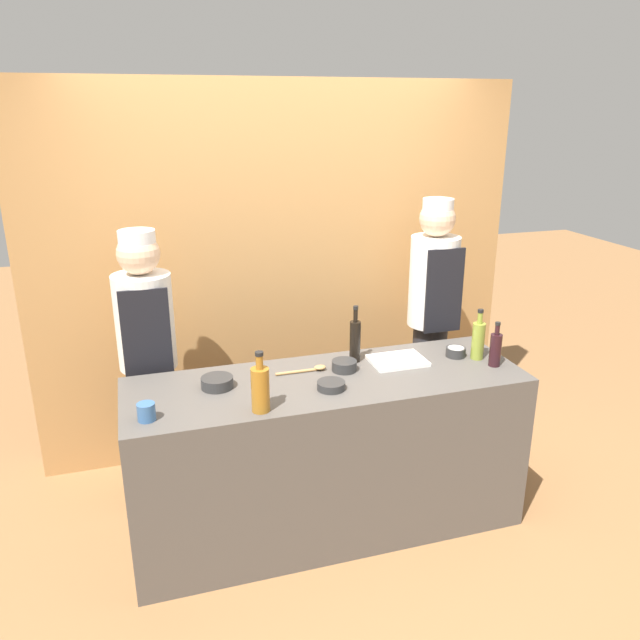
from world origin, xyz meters
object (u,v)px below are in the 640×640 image
at_px(bottle_wine, 495,349).
at_px(cup_blue, 146,412).
at_px(sauce_bowl_white, 456,351).
at_px(chef_left, 148,357).
at_px(wooden_spoon, 309,369).
at_px(bottle_amber, 260,388).
at_px(chef_right, 431,318).
at_px(cutting_board, 397,361).
at_px(sauce_bowl_brown, 331,385).
at_px(bottle_oil, 478,340).
at_px(bottle_soy, 355,340).
at_px(sauce_bowl_red, 217,382).
at_px(sauce_bowl_green, 344,365).

height_order(bottle_wine, cup_blue, bottle_wine).
bearing_deg(bottle_wine, sauce_bowl_white, 126.95).
height_order(sauce_bowl_white, chef_left, chef_left).
relative_size(wooden_spoon, chef_left, 0.17).
relative_size(sauce_bowl_white, bottle_amber, 0.38).
height_order(sauce_bowl_white, chef_right, chef_right).
xyz_separation_m(cutting_board, cup_blue, (-1.36, -0.28, 0.03)).
bearing_deg(bottle_amber, sauce_bowl_white, 15.31).
relative_size(sauce_bowl_brown, cutting_board, 0.47).
relative_size(sauce_bowl_brown, bottle_oil, 0.49).
bearing_deg(bottle_soy, bottle_oil, -13.97).
distance_m(bottle_oil, chef_right, 0.55).
xyz_separation_m(bottle_amber, chef_right, (1.29, 0.81, -0.05)).
bearing_deg(bottle_soy, chef_left, 160.74).
xyz_separation_m(sauce_bowl_red, sauce_bowl_green, (0.68, 0.01, -0.00)).
bearing_deg(sauce_bowl_green, chef_left, 153.94).
distance_m(sauce_bowl_red, sauce_bowl_green, 0.68).
relative_size(bottle_soy, bottle_wine, 1.28).
relative_size(cutting_board, chef_right, 0.18).
xyz_separation_m(sauce_bowl_brown, cutting_board, (0.46, 0.22, -0.01)).
bearing_deg(chef_right, sauce_bowl_white, -100.68).
xyz_separation_m(sauce_bowl_white, chef_left, (-1.67, 0.49, -0.02)).
relative_size(bottle_wine, wooden_spoon, 0.90).
xyz_separation_m(sauce_bowl_brown, wooden_spoon, (-0.04, 0.24, -0.01)).
bearing_deg(sauce_bowl_white, chef_right, 79.32).
xyz_separation_m(sauce_bowl_red, wooden_spoon, (0.50, 0.05, -0.02)).
height_order(sauce_bowl_green, bottle_wine, bottle_wine).
height_order(sauce_bowl_red, chef_right, chef_right).
distance_m(bottle_amber, bottle_wine, 1.34).
bearing_deg(chef_left, sauce_bowl_red, -57.79).
bearing_deg(bottle_oil, sauce_bowl_brown, -171.33).
relative_size(cutting_board, bottle_soy, 0.93).
bearing_deg(bottle_wine, sauce_bowl_green, 167.49).
xyz_separation_m(sauce_bowl_white, bottle_amber, (-1.19, -0.33, 0.09)).
height_order(sauce_bowl_red, cutting_board, sauce_bowl_red).
bearing_deg(sauce_bowl_brown, sauce_bowl_green, 54.98).
bearing_deg(cup_blue, sauce_bowl_red, 35.17).
distance_m(bottle_soy, wooden_spoon, 0.31).
relative_size(sauce_bowl_green, bottle_soy, 0.42).
distance_m(cutting_board, chef_left, 1.40).
xyz_separation_m(bottle_amber, chef_left, (-0.47, 0.81, -0.11)).
relative_size(sauce_bowl_green, bottle_amber, 0.45).
bearing_deg(cutting_board, chef_right, 46.72).
bearing_deg(sauce_bowl_white, sauce_bowl_green, -179.79).
relative_size(cutting_board, bottle_amber, 1.02).
distance_m(sauce_bowl_red, bottle_wine, 1.50).
distance_m(bottle_oil, chef_left, 1.85).
relative_size(bottle_soy, wooden_spoon, 1.16).
bearing_deg(bottle_oil, bottle_soy, 166.03).
bearing_deg(sauce_bowl_green, bottle_soy, 46.78).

